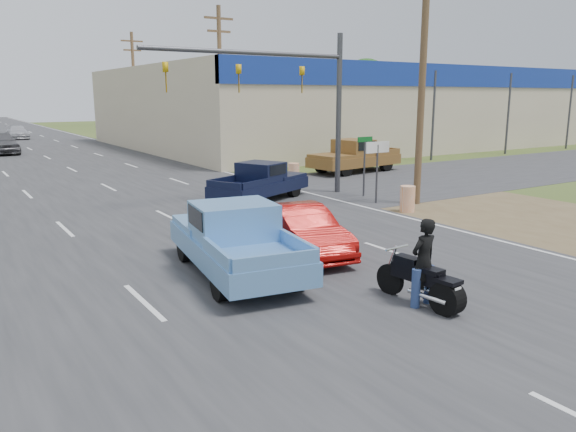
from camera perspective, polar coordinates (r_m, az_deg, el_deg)
main_road at (r=43.97m, az=-23.27°, el=5.48°), size 15.00×180.00×0.02m
cross_road at (r=22.75m, az=-13.83°, el=0.81°), size 120.00×10.00×0.02m
dirt_verge at (r=22.80m, az=20.92°, el=0.37°), size 8.00×18.00×0.01m
big_box_store at (r=58.21m, az=9.77°, el=10.92°), size 50.00×28.10×6.60m
utility_pole_1 at (r=23.20m, az=13.53°, el=14.22°), size 2.00×0.28×10.00m
utility_pole_2 at (r=38.01m, az=-6.90°, el=13.50°), size 2.00×0.28×10.00m
utility_pole_3 at (r=54.77m, az=-15.35°, el=12.71°), size 2.00×0.28×10.00m
tree_3 at (r=96.00m, az=7.91°, el=13.09°), size 8.40×8.40×10.40m
tree_5 at (r=104.97m, az=-12.21°, el=12.67°), size 7.98×7.98×9.88m
barrel_0 at (r=21.75m, az=12.04°, el=1.70°), size 0.56×0.56×1.00m
barrel_1 at (r=28.56m, az=0.59°, el=4.39°), size 0.56×0.56×1.00m
lane_sign at (r=23.13m, az=9.07°, el=5.93°), size 1.20×0.08×2.52m
street_name_sign at (r=24.68m, az=7.78°, el=5.66°), size 0.80×0.08×2.61m
signal_mast at (r=23.97m, az=0.02°, el=13.24°), size 9.12×0.40×7.00m
red_convertible at (r=15.48m, az=1.33°, el=-1.52°), size 2.06×4.29×1.36m
motorcycle at (r=12.08m, az=13.72°, el=-6.69°), size 0.69×2.24×1.13m
rider at (r=12.00m, az=13.59°, el=-4.87°), size 0.68×0.48×1.78m
blue_pickup at (r=13.90m, az=-5.53°, el=-2.22°), size 2.87×5.62×1.78m
navy_pickup at (r=23.75m, az=-2.72°, el=3.57°), size 5.18×3.70×1.61m
brown_pickup at (r=32.66m, az=6.62°, el=6.09°), size 5.95×2.92×1.89m
distant_car_grey at (r=48.12m, az=-27.16°, el=6.64°), size 2.39×5.18×1.72m
distant_car_silver at (r=64.56m, az=-25.78°, el=7.65°), size 1.89×4.60×1.33m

